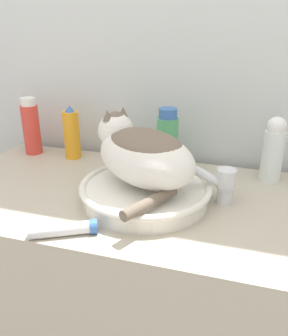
{
  "coord_description": "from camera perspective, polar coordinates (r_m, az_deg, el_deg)",
  "views": [
    {
      "loc": [
        0.31,
        -0.59,
        1.31
      ],
      "look_at": [
        0.06,
        0.26,
        0.93
      ],
      "focal_mm": 38.0,
      "sensor_mm": 36.0,
      "label": 1
    }
  ],
  "objects": [
    {
      "name": "cream_tube",
      "position": [
        0.88,
        -12.68,
        -9.58
      ],
      "size": [
        0.16,
        0.11,
        0.04
      ],
      "rotation": [
        0.0,
        0.0,
        0.48
      ],
      "color": "silver",
      "rests_on": "vanity_counter"
    },
    {
      "name": "sink_basin",
      "position": [
        1.0,
        0.22,
        -3.69
      ],
      "size": [
        0.37,
        0.37,
        0.06
      ],
      "color": "white",
      "rests_on": "vanity_counter"
    },
    {
      "name": "spray_bottle_trigger",
      "position": [
        1.32,
        -11.52,
        5.38
      ],
      "size": [
        0.06,
        0.06,
        0.2
      ],
      "color": "orange",
      "rests_on": "vanity_counter"
    },
    {
      "name": "vanity_counter",
      "position": [
        1.3,
        -1.95,
        -20.57
      ],
      "size": [
        1.16,
        0.6,
        0.82
      ],
      "color": "#B2A893",
      "rests_on": "ground_plane"
    },
    {
      "name": "faucet",
      "position": [
        1.0,
        12.31,
        -2.36
      ],
      "size": [
        0.14,
        0.06,
        0.12
      ],
      "rotation": [
        0.0,
        0.0,
        -2.91
      ],
      "color": "silver",
      "rests_on": "vanity_counter"
    },
    {
      "name": "mouthwash_bottle",
      "position": [
        1.2,
        3.76,
        4.45
      ],
      "size": [
        0.07,
        0.07,
        0.21
      ],
      "color": "#4CA366",
      "rests_on": "vanity_counter"
    },
    {
      "name": "shampoo_bottle_tall",
      "position": [
        1.4,
        -17.65,
        6.29
      ],
      "size": [
        0.06,
        0.06,
        0.21
      ],
      "color": "#DB3D33",
      "rests_on": "vanity_counter"
    },
    {
      "name": "lotion_bottle_white",
      "position": [
        1.17,
        20.03,
        2.8
      ],
      "size": [
        0.07,
        0.07,
        0.21
      ],
      "color": "silver",
      "rests_on": "vanity_counter"
    },
    {
      "name": "wall_back",
      "position": [
        1.28,
        2.84,
        18.24
      ],
      "size": [
        8.0,
        0.05,
        2.4
      ],
      "color": "silver",
      "rests_on": "ground_plane"
    },
    {
      "name": "deodorant_stick",
      "position": [
        1.24,
        -2.64,
        3.98
      ],
      "size": [
        0.05,
        0.05,
        0.15
      ],
      "color": "white",
      "rests_on": "vanity_counter"
    },
    {
      "name": "cat",
      "position": [
        0.97,
        -0.28,
        2.53
      ],
      "size": [
        0.37,
        0.38,
        0.19
      ],
      "rotation": [
        0.0,
        0.0,
        2.6
      ],
      "color": "silver",
      "rests_on": "sink_basin"
    }
  ]
}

